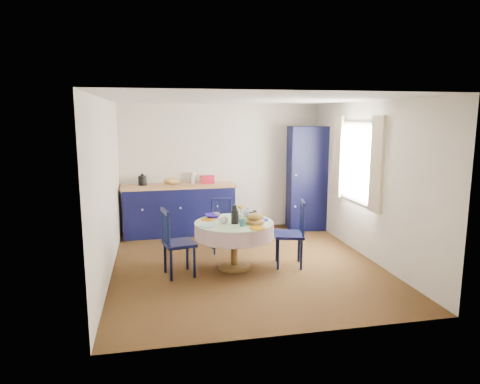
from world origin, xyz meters
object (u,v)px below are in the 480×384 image
at_px(mug_c, 254,214).
at_px(pantry_cabinet, 307,178).
at_px(chair_right, 292,233).
at_px(mug_a, 224,221).
at_px(mug_d, 217,215).
at_px(cobalt_bowl, 213,216).
at_px(chair_far, 223,225).
at_px(dining_table, 235,230).
at_px(mug_b, 242,223).
at_px(kitchen_counter, 179,209).
at_px(chair_left, 176,242).

bearing_deg(mug_c, pantry_cabinet, 49.69).
xyz_separation_m(chair_right, mug_a, (-1.04, 0.01, 0.24)).
bearing_deg(mug_c, chair_right, -28.60).
bearing_deg(pantry_cabinet, mug_d, -135.66).
height_order(chair_right, cobalt_bowl, chair_right).
height_order(mug_d, cobalt_bowl, mug_d).
bearing_deg(chair_right, mug_a, -77.02).
relative_size(chair_far, mug_d, 9.82).
xyz_separation_m(pantry_cabinet, chair_far, (-1.90, -1.12, -0.59)).
height_order(dining_table, mug_a, dining_table).
height_order(mug_b, mug_c, mug_c).
bearing_deg(mug_a, chair_right, -0.63).
bearing_deg(dining_table, mug_d, 125.42).
bearing_deg(chair_right, cobalt_bowl, -95.99).
xyz_separation_m(chair_far, mug_a, (-0.13, -0.94, 0.31)).
height_order(kitchen_counter, cobalt_bowl, kitchen_counter).
height_order(kitchen_counter, chair_left, kitchen_counter).
bearing_deg(chair_left, cobalt_bowl, -62.61).
distance_m(dining_table, mug_b, 0.32).
height_order(dining_table, mug_c, dining_table).
bearing_deg(chair_right, chair_left, -74.02).
bearing_deg(mug_a, mug_c, 28.43).
relative_size(kitchen_counter, mug_a, 18.68).
relative_size(pantry_cabinet, chair_left, 2.10).
distance_m(chair_far, mug_d, 0.66).
distance_m(dining_table, chair_right, 0.87).
bearing_deg(mug_c, cobalt_bowl, 168.94).
distance_m(kitchen_counter, pantry_cabinet, 2.61).
bearing_deg(dining_table, cobalt_bowl, 130.40).
xyz_separation_m(pantry_cabinet, mug_a, (-2.03, -2.06, -0.28)).
xyz_separation_m(chair_far, mug_d, (-0.18, -0.56, 0.30)).
xyz_separation_m(pantry_cabinet, chair_right, (-0.98, -2.07, -0.52)).
bearing_deg(pantry_cabinet, mug_c, -125.07).
bearing_deg(chair_left, mug_d, -66.81).
bearing_deg(chair_left, pantry_cabinet, -63.64).
height_order(pantry_cabinet, chair_right, pantry_cabinet).
height_order(mug_a, mug_b, mug_b).
distance_m(chair_right, mug_b, 0.87).
bearing_deg(chair_far, mug_c, -57.59).
bearing_deg(dining_table, mug_b, -78.07).
height_order(kitchen_counter, mug_d, kitchen_counter).
distance_m(pantry_cabinet, mug_c, 2.36).
bearing_deg(dining_table, chair_far, 92.92).
height_order(chair_right, mug_a, chair_right).
xyz_separation_m(chair_left, chair_far, (0.83, 1.02, -0.05)).
distance_m(mug_a, mug_c, 0.58).
height_order(dining_table, chair_right, chair_right).
bearing_deg(mug_b, cobalt_bowl, 119.47).
bearing_deg(chair_left, mug_c, -85.27).
distance_m(kitchen_counter, mug_c, 2.18).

